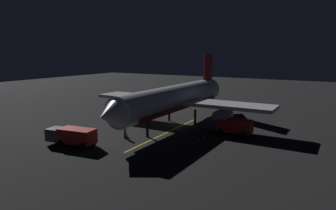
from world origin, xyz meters
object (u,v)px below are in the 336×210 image
object	(u,v)px
traffic_cone_under_wing	(198,139)
airliner	(177,99)
traffic_cone_far	(127,136)
baggage_truck	(72,136)
traffic_cone_near_left	(203,137)
ground_crew_worker	(125,132)
catering_truck	(230,126)
traffic_cone_near_right	(113,123)

from	to	relation	value
traffic_cone_under_wing	airliner	bearing A→B (deg)	-43.33
traffic_cone_under_wing	traffic_cone_far	xyz separation A→B (m)	(8.58, 3.44, 0.00)
baggage_truck	traffic_cone_near_left	distance (m)	16.32
ground_crew_worker	baggage_truck	bearing A→B (deg)	59.33
airliner	catering_truck	distance (m)	9.47
ground_crew_worker	traffic_cone_near_right	bearing A→B (deg)	-37.77
baggage_truck	traffic_cone_near_right	xyz separation A→B (m)	(2.92, -10.63, -0.91)
baggage_truck	traffic_cone_under_wing	size ratio (longest dim) A/B	11.72
airliner	baggage_truck	distance (m)	16.87
catering_truck	traffic_cone_near_right	size ratio (longest dim) A/B	11.60
traffic_cone_near_left	traffic_cone_under_wing	world-z (taller)	same
catering_truck	traffic_cone_under_wing	distance (m)	5.72
traffic_cone_near_left	ground_crew_worker	bearing A→B (deg)	28.94
baggage_truck	traffic_cone_near_right	distance (m)	11.06
traffic_cone_under_wing	ground_crew_worker	bearing A→B (deg)	22.90
ground_crew_worker	traffic_cone_under_wing	distance (m)	9.53
catering_truck	traffic_cone_far	xyz separation A→B (m)	(10.92, 8.59, -0.91)
airliner	ground_crew_worker	size ratio (longest dim) A/B	19.34
baggage_truck	airliner	bearing A→B (deg)	-109.47
catering_truck	traffic_cone_far	size ratio (longest dim) A/B	11.60
catering_truck	ground_crew_worker	xyz separation A→B (m)	(11.09, 8.84, -0.27)
airliner	catering_truck	world-z (taller)	airliner
traffic_cone_near_right	traffic_cone_far	xyz separation A→B (m)	(-6.50, 4.64, 0.00)
ground_crew_worker	traffic_cone_under_wing	world-z (taller)	ground_crew_worker
traffic_cone_near_left	traffic_cone_under_wing	bearing A→B (deg)	82.27
baggage_truck	traffic_cone_near_right	size ratio (longest dim) A/B	11.72
airliner	baggage_truck	world-z (taller)	airliner
catering_truck	traffic_cone_near_left	world-z (taller)	catering_truck
catering_truck	traffic_cone_far	bearing A→B (deg)	38.20
traffic_cone_near_right	traffic_cone_far	world-z (taller)	same
traffic_cone_under_wing	traffic_cone_near_left	bearing A→B (deg)	-97.73
traffic_cone_under_wing	traffic_cone_far	bearing A→B (deg)	21.88
baggage_truck	traffic_cone_far	distance (m)	7.03
baggage_truck	catering_truck	bearing A→B (deg)	-134.84
baggage_truck	ground_crew_worker	xyz separation A→B (m)	(-3.40, -5.73, -0.27)
ground_crew_worker	traffic_cone_near_left	world-z (taller)	ground_crew_worker
traffic_cone_near_left	traffic_cone_far	size ratio (longest dim) A/B	1.00
traffic_cone_near_left	traffic_cone_far	xyz separation A→B (m)	(8.75, 4.68, 0.00)
baggage_truck	catering_truck	size ratio (longest dim) A/B	1.01
catering_truck	ground_crew_worker	bearing A→B (deg)	38.56
catering_truck	traffic_cone_near_left	xyz separation A→B (m)	(2.17, 3.91, -0.91)
catering_truck	traffic_cone_near_right	xyz separation A→B (m)	(17.41, 3.95, -0.91)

